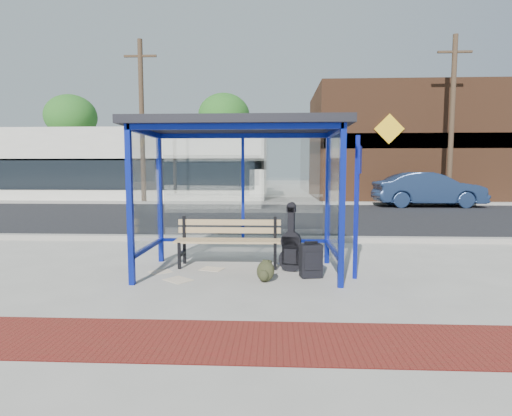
{
  "coord_description": "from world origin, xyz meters",
  "views": [
    {
      "loc": [
        0.56,
        -6.33,
        1.65
      ],
      "look_at": [
        0.26,
        0.2,
        1.04
      ],
      "focal_mm": 28.0,
      "sensor_mm": 36.0,
      "label": 1
    }
  ],
  "objects_px": {
    "fire_hydrant": "(479,196)",
    "suitcase": "(311,261)",
    "bench": "(229,238)",
    "guitar_bag": "(291,248)",
    "parked_car": "(428,189)",
    "backpack": "(265,272)"
  },
  "relations": [
    {
      "from": "fire_hydrant",
      "to": "suitcase",
      "type": "bearing_deg",
      "value": -124.0
    },
    {
      "from": "bench",
      "to": "suitcase",
      "type": "bearing_deg",
      "value": -27.29
    },
    {
      "from": "guitar_bag",
      "to": "parked_car",
      "type": "xyz_separation_m",
      "value": [
        6.74,
        12.07,
        0.39
      ]
    },
    {
      "from": "bench",
      "to": "guitar_bag",
      "type": "distance_m",
      "value": 1.12
    },
    {
      "from": "bench",
      "to": "parked_car",
      "type": "relative_size",
      "value": 0.38
    },
    {
      "from": "backpack",
      "to": "parked_car",
      "type": "relative_size",
      "value": 0.07
    },
    {
      "from": "fire_hydrant",
      "to": "parked_car",
      "type": "bearing_deg",
      "value": -149.54
    },
    {
      "from": "bench",
      "to": "backpack",
      "type": "distance_m",
      "value": 1.22
    },
    {
      "from": "suitcase",
      "to": "parked_car",
      "type": "xyz_separation_m",
      "value": [
        6.44,
        12.44,
        0.52
      ]
    },
    {
      "from": "backpack",
      "to": "fire_hydrant",
      "type": "xyz_separation_m",
      "value": [
        10.37,
        14.61,
        0.22
      ]
    },
    {
      "from": "backpack",
      "to": "bench",
      "type": "bearing_deg",
      "value": 141.15
    },
    {
      "from": "bench",
      "to": "suitcase",
      "type": "height_order",
      "value": "bench"
    },
    {
      "from": "bench",
      "to": "fire_hydrant",
      "type": "height_order",
      "value": "bench"
    },
    {
      "from": "parked_car",
      "to": "guitar_bag",
      "type": "bearing_deg",
      "value": 149.99
    },
    {
      "from": "bench",
      "to": "guitar_bag",
      "type": "bearing_deg",
      "value": -17.04
    },
    {
      "from": "bench",
      "to": "suitcase",
      "type": "distance_m",
      "value": 1.54
    },
    {
      "from": "bench",
      "to": "backpack",
      "type": "bearing_deg",
      "value": -55.96
    },
    {
      "from": "guitar_bag",
      "to": "backpack",
      "type": "height_order",
      "value": "guitar_bag"
    },
    {
      "from": "backpack",
      "to": "suitcase",
      "type": "bearing_deg",
      "value": 38.07
    },
    {
      "from": "guitar_bag",
      "to": "suitcase",
      "type": "relative_size",
      "value": 1.89
    },
    {
      "from": "backpack",
      "to": "fire_hydrant",
      "type": "distance_m",
      "value": 17.92
    },
    {
      "from": "backpack",
      "to": "guitar_bag",
      "type": "bearing_deg",
      "value": 74.69
    }
  ]
}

